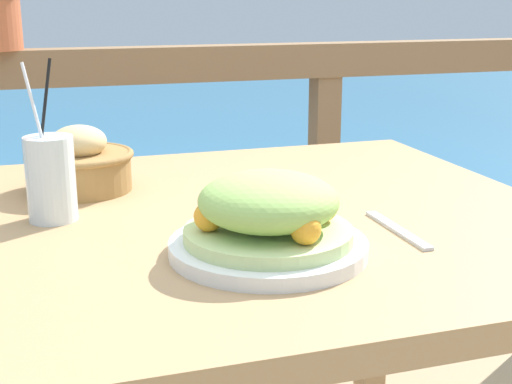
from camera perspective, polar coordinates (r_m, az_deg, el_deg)
patio_table at (r=1.19m, az=-0.36°, el=-6.48°), size 1.00×0.93×0.78m
railing_fence at (r=1.90m, az=-7.31°, el=3.14°), size 2.80×0.08×0.99m
sea_backdrop at (r=4.44m, az=-13.01°, el=2.95°), size 12.00×4.00×0.35m
salad_plate at (r=0.96m, az=1.03°, el=-2.24°), size 0.27×0.27×0.11m
drink_glass at (r=1.14m, az=-16.10°, el=1.07°), size 0.08×0.08×0.25m
bread_basket at (r=1.31m, az=-13.90°, el=2.18°), size 0.19×0.19×0.12m
knife at (r=1.08m, az=11.26°, el=-2.98°), size 0.02×0.18×0.00m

